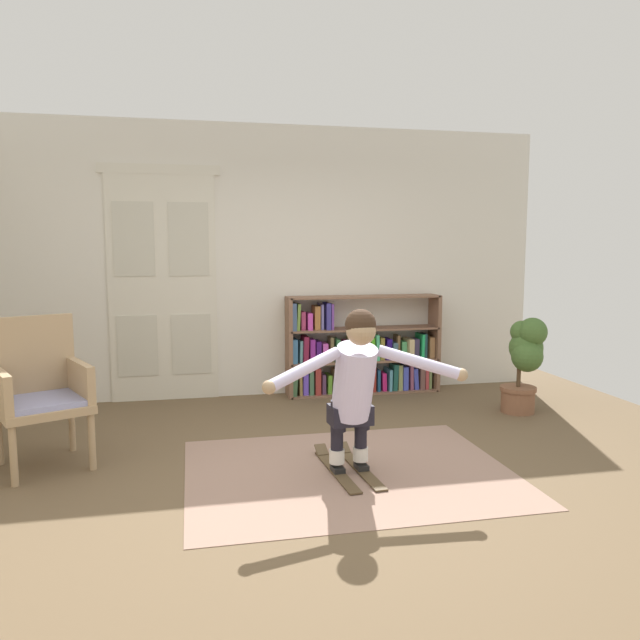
{
  "coord_description": "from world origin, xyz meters",
  "views": [
    {
      "loc": [
        -0.88,
        -4.01,
        1.62
      ],
      "look_at": [
        0.11,
        0.6,
        1.05
      ],
      "focal_mm": 34.3,
      "sensor_mm": 36.0,
      "label": 1
    }
  ],
  "objects_px": {
    "bookshelf": "(358,354)",
    "person_skier": "(355,380)",
    "potted_plant": "(525,357)",
    "wicker_chair": "(40,388)",
    "skis_pair": "(347,467)"
  },
  "relations": [
    {
      "from": "bookshelf",
      "to": "skis_pair",
      "type": "xyz_separation_m",
      "value": [
        -0.71,
        -2.26,
        -0.42
      ]
    },
    {
      "from": "potted_plant",
      "to": "skis_pair",
      "type": "bearing_deg",
      "value": -150.92
    },
    {
      "from": "person_skier",
      "to": "skis_pair",
      "type": "bearing_deg",
      "value": 94.12
    },
    {
      "from": "potted_plant",
      "to": "person_skier",
      "type": "height_order",
      "value": "person_skier"
    },
    {
      "from": "bookshelf",
      "to": "wicker_chair",
      "type": "distance_m",
      "value": 3.34
    },
    {
      "from": "bookshelf",
      "to": "person_skier",
      "type": "xyz_separation_m",
      "value": [
        -0.7,
        -2.42,
        0.26
      ]
    },
    {
      "from": "bookshelf",
      "to": "skis_pair",
      "type": "bearing_deg",
      "value": -107.41
    },
    {
      "from": "potted_plant",
      "to": "skis_pair",
      "type": "relative_size",
      "value": 1.06
    },
    {
      "from": "potted_plant",
      "to": "person_skier",
      "type": "distance_m",
      "value": 2.47
    },
    {
      "from": "bookshelf",
      "to": "potted_plant",
      "type": "relative_size",
      "value": 1.82
    },
    {
      "from": "potted_plant",
      "to": "person_skier",
      "type": "bearing_deg",
      "value": -147.54
    },
    {
      "from": "bookshelf",
      "to": "person_skier",
      "type": "bearing_deg",
      "value": -106.07
    },
    {
      "from": "wicker_chair",
      "to": "person_skier",
      "type": "distance_m",
      "value": 2.33
    },
    {
      "from": "skis_pair",
      "to": "bookshelf",
      "type": "bearing_deg",
      "value": 72.59
    },
    {
      "from": "wicker_chair",
      "to": "skis_pair",
      "type": "distance_m",
      "value": 2.34
    }
  ]
}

